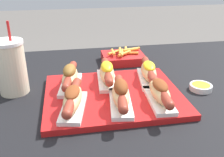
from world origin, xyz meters
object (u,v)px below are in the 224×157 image
hot_dog_1 (121,94)px  sauce_bowl (201,87)px  serving_tray (113,95)px  hot_dog_0 (73,99)px  fries_basket (123,57)px  hot_dog_2 (160,92)px  drink_cup (11,67)px  hot_dog_3 (70,77)px  hot_dog_4 (107,73)px  hot_dog_5 (149,72)px

hot_dog_1 → sauce_bowl: 0.31m
serving_tray → hot_dog_0: 0.15m
hot_dog_0 → fries_basket: (0.23, 0.38, -0.03)m
hot_dog_1 → hot_dog_2: bearing=-0.2°
serving_tray → sauce_bowl: (0.30, 0.00, 0.00)m
serving_tray → sauce_bowl: 0.30m
drink_cup → serving_tray: bearing=-17.2°
hot_dog_3 → drink_cup: 0.19m
hot_dog_2 → drink_cup: 0.47m
hot_dog_3 → drink_cup: size_ratio=0.89×
drink_cup → hot_dog_0: bearing=-43.4°
hot_dog_1 → hot_dog_3: hot_dog_1 is taller
serving_tray → hot_dog_4: bearing=94.6°
hot_dog_3 → hot_dog_5: bearing=0.3°
hot_dog_2 → sauce_bowl: bearing=25.1°
sauce_bowl → hot_dog_5: bearing=158.3°
sauce_bowl → fries_basket: fries_basket is taller
serving_tray → hot_dog_5: 0.16m
serving_tray → hot_dog_3: 0.15m
drink_cup → hot_dog_1: bearing=-28.8°
serving_tray → hot_dog_1: hot_dog_1 is taller
hot_dog_4 → hot_dog_5: (0.14, -0.01, -0.00)m
drink_cup → sauce_bowl: bearing=-8.7°
sauce_bowl → fries_basket: bearing=123.7°
hot_dog_5 → hot_dog_4: bearing=175.1°
hot_dog_3 → hot_dog_4: hot_dog_3 is taller
hot_dog_3 → hot_dog_5: size_ratio=1.00×
hot_dog_2 → hot_dog_0: bearing=179.7°
hot_dog_3 → sauce_bowl: size_ratio=2.82×
hot_dog_4 → drink_cup: bearing=177.1°
hot_dog_0 → fries_basket: 0.45m
drink_cup → hot_dog_2: bearing=-22.1°
serving_tray → hot_dog_0: size_ratio=2.03×
hot_dog_2 → sauce_bowl: hot_dog_2 is taller
hot_dog_3 → drink_cup: drink_cup is taller
serving_tray → fries_basket: (0.10, 0.30, 0.01)m
sauce_bowl → drink_cup: drink_cup is taller
hot_dog_1 → fries_basket: 0.40m
serving_tray → hot_dog_1: (0.01, -0.08, 0.04)m
hot_dog_5 → hot_dog_3: bearing=-179.7°
serving_tray → hot_dog_3: hot_dog_3 is taller
hot_dog_1 → drink_cup: bearing=151.2°
sauce_bowl → serving_tray: bearing=-179.4°
serving_tray → hot_dog_5: size_ratio=2.02×
hot_dog_0 → hot_dog_3: size_ratio=0.99×
hot_dog_0 → hot_dog_4: hot_dog_4 is taller
serving_tray → hot_dog_3: bearing=152.8°
hot_dog_4 → hot_dog_1: bearing=-85.1°
hot_dog_2 → fries_basket: (-0.02, 0.38, -0.03)m
hot_dog_2 → hot_dog_3: size_ratio=1.01×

